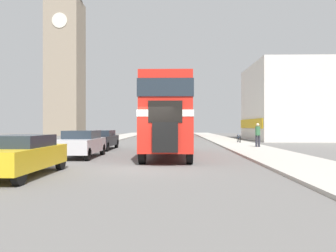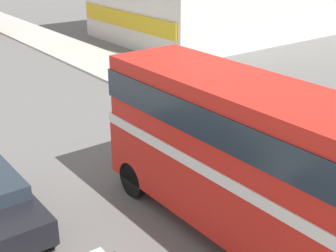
{
  "view_description": "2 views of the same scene",
  "coord_description": "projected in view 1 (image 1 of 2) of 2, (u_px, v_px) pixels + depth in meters",
  "views": [
    {
      "loc": [
        1.38,
        -13.03,
        1.71
      ],
      "look_at": [
        0.93,
        5.38,
        1.68
      ],
      "focal_mm": 35.0,
      "sensor_mm": 36.0,
      "label": 1
    },
    {
      "loc": [
        -6.65,
        -1.17,
        7.23
      ],
      "look_at": [
        0.93,
        8.83,
        2.07
      ],
      "focal_mm": 50.0,
      "sensor_mm": 36.0,
      "label": 2
    }
  ],
  "objects": [
    {
      "name": "car_parked_far",
      "position": [
        101.0,
        139.0,
        23.29
      ],
      "size": [
        1.72,
        4.46,
        1.37
      ],
      "color": "black",
      "rests_on": "ground_plane"
    },
    {
      "name": "shop_building_block",
      "position": [
        335.0,
        103.0,
        38.15
      ],
      "size": [
        19.58,
        11.49,
        8.79
      ],
      "color": "silver",
      "rests_on": "ground_plane"
    },
    {
      "name": "church_tower",
      "position": [
        65.0,
        40.0,
        57.26
      ],
      "size": [
        5.93,
        5.93,
        32.82
      ],
      "color": "gray",
      "rests_on": "ground_plane"
    },
    {
      "name": "sidewalk_right",
      "position": [
        312.0,
        167.0,
        12.89
      ],
      "size": [
        3.5,
        120.0,
        0.12
      ],
      "color": "#B7B2A8",
      "rests_on": "ground_plane"
    },
    {
      "name": "ground_plane",
      "position": [
        142.0,
        168.0,
        13.06
      ],
      "size": [
        120.0,
        120.0,
        0.0
      ],
      "primitive_type": "plane",
      "color": "slate"
    },
    {
      "name": "bicycle_on_pavement",
      "position": [
        239.0,
        139.0,
        30.81
      ],
      "size": [
        0.05,
        1.76,
        0.78
      ],
      "color": "black",
      "rests_on": "sidewalk_right"
    },
    {
      "name": "double_decker_bus",
      "position": [
        168.0,
        112.0,
        18.39
      ],
      "size": [
        2.41,
        9.67,
        4.1
      ],
      "color": "red",
      "rests_on": "ground_plane"
    },
    {
      "name": "bus_distant",
      "position": [
        182.0,
        121.0,
        52.84
      ],
      "size": [
        2.47,
        10.81,
        4.14
      ],
      "color": "#B2140F",
      "rests_on": "ground_plane"
    },
    {
      "name": "car_parked_near",
      "position": [
        20.0,
        155.0,
        10.98
      ],
      "size": [
        1.76,
        4.25,
        1.38
      ],
      "color": "gold",
      "rests_on": "ground_plane"
    },
    {
      "name": "pedestrian_walking",
      "position": [
        258.0,
        133.0,
        24.37
      ],
      "size": [
        0.36,
        0.36,
        1.76
      ],
      "color": "#282833",
      "rests_on": "sidewalk_right"
    },
    {
      "name": "car_parked_mid",
      "position": [
        81.0,
        143.0,
        17.47
      ],
      "size": [
        1.77,
        4.07,
        1.44
      ],
      "color": "silver",
      "rests_on": "ground_plane"
    }
  ]
}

